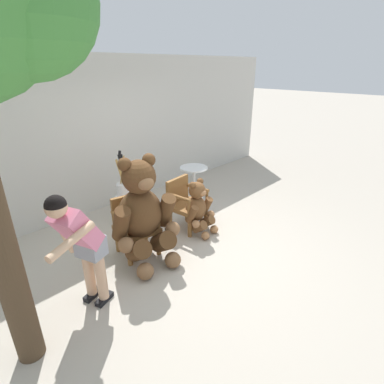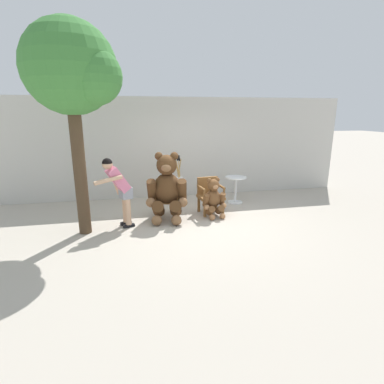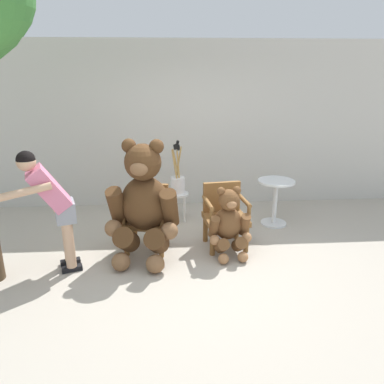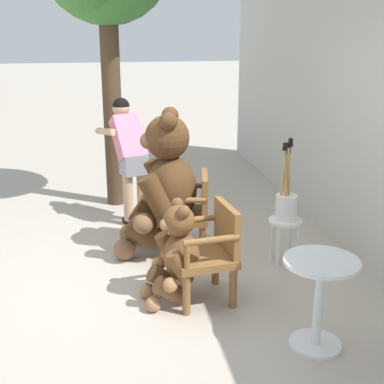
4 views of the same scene
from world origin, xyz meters
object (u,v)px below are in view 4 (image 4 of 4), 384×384
Objects in this scene: teddy_bear_large at (163,185)px; person_visitor at (129,150)px; teddy_bear_small at (176,254)px; wooden_chair_right at (209,250)px; white_stool at (285,229)px; brush_bucket at (286,202)px; wooden_chair_left at (189,210)px; round_side_table at (319,293)px.

teddy_bear_large is 1.02× the size of person_visitor.
teddy_bear_large is 1.13m from teddy_bear_small.
wooden_chair_right is 0.57× the size of person_visitor.
person_visitor is (-2.10, -0.55, 0.44)m from wooden_chair_right.
brush_bucket reaches higher than white_stool.
teddy_bear_large is 1.83× the size of brush_bucket.
teddy_bear_large is 3.35× the size of white_stool.
wooden_chair_right reaches higher than white_stool.
teddy_bear_large is 1.27m from brush_bucket.
brush_bucket is (1.49, 1.47, -0.26)m from person_visitor.
wooden_chair_left is at bearing -115.45° from brush_bucket.
person_visitor is at bearing -152.67° from wooden_chair_left.
teddy_bear_small is 1.37m from white_stool.
person_visitor reaches higher than brush_bucket.
person_visitor is 2.11m from brush_bucket.
round_side_table is (1.50, -0.27, -0.20)m from brush_bucket.
brush_bucket is at bearing 64.55° from wooden_chair_left.
brush_bucket is at bearing -109.41° from white_stool.
wooden_chair_right is at bearing -56.55° from brush_bucket.
teddy_bear_small is 1.37m from brush_bucket.
wooden_chair_left is 0.93× the size of teddy_bear_small.
white_stool is at bearing 68.57° from teddy_bear_large.
white_stool is (-0.61, 0.92, -0.11)m from wooden_chair_right.
round_side_table is (0.89, 0.65, -0.01)m from wooden_chair_right.
brush_bucket is at bearing 123.45° from wooden_chair_right.
teddy_bear_small is 1.29× the size of round_side_table.
teddy_bear_small is at bearing 6.90° from person_visitor.
person_visitor reaches higher than wooden_chair_left.
wooden_chair_left is at bearing -179.97° from wooden_chair_right.
wooden_chair_left is 1.27m from person_visitor.
wooden_chair_right is at bearing 92.62° from teddy_bear_small.
wooden_chair_left is at bearing -161.35° from round_side_table.
teddy_bear_small is 2.18m from person_visitor.
wooden_chair_right is 0.93× the size of teddy_bear_small.
wooden_chair_left is 0.39m from teddy_bear_large.
white_stool is at bearing 169.86° from round_side_table.
wooden_chair_left is 2.05m from round_side_table.
wooden_chair_left is 1.10m from teddy_bear_small.
teddy_bear_small is 0.62× the size of person_visitor.
teddy_bear_large is 2.14× the size of round_side_table.
teddy_bear_large is at bearing -111.43° from brush_bucket.
person_visitor is at bearing -173.10° from teddy_bear_small.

